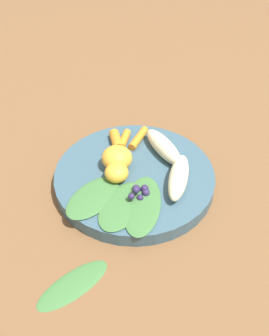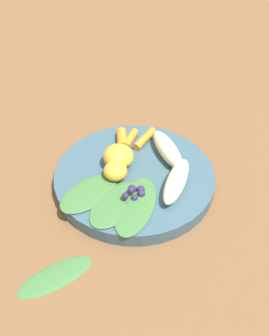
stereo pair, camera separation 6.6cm
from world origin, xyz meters
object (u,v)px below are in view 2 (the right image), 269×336
banana_peeled_left (167,150)px  orange_segment_near (115,171)px  bowl (134,177)px  banana_peeled_right (176,181)px  kale_leaf_stray (55,276)px

banana_peeled_left → orange_segment_near: size_ratio=2.69×
bowl → banana_peeled_left: size_ratio=2.56×
banana_peeled_right → kale_leaf_stray: banana_peeled_right is taller
kale_leaf_stray → banana_peeled_left: bearing=-158.8°
banana_peeled_left → orange_segment_near: (-0.10, -0.05, -0.00)m
orange_segment_near → banana_peeled_right: bearing=-19.0°
bowl → orange_segment_near: orange_segment_near is taller
orange_segment_near → kale_leaf_stray: orange_segment_near is taller
orange_segment_near → kale_leaf_stray: (-0.10, -0.17, -0.04)m
bowl → orange_segment_near: size_ratio=6.87×
banana_peeled_left → orange_segment_near: 0.11m
bowl → banana_peeled_right: 0.08m
banana_peeled_left → banana_peeled_right: 0.08m
banana_peeled_left → kale_leaf_stray: 0.30m
banana_peeled_left → orange_segment_near: same height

